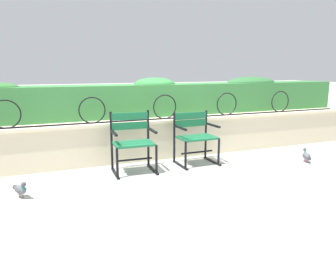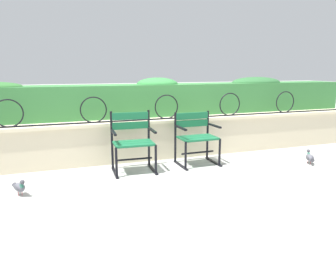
# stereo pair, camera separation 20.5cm
# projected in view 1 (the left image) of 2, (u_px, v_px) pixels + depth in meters

# --- Properties ---
(ground_plane) EXTENTS (60.00, 60.00, 0.00)m
(ground_plane) POSITION_uv_depth(u_px,v_px,m) (169.00, 170.00, 5.00)
(ground_plane) COLOR #ADADA8
(stone_wall) EXTENTS (8.50, 0.41, 0.68)m
(stone_wall) POSITION_uv_depth(u_px,v_px,m) (153.00, 139.00, 5.63)
(stone_wall) COLOR beige
(stone_wall) RESTS_ON ground
(iron_arch_fence) EXTENTS (7.93, 0.02, 0.42)m
(iron_arch_fence) POSITION_uv_depth(u_px,v_px,m) (134.00, 110.00, 5.34)
(iron_arch_fence) COLOR black
(iron_arch_fence) RESTS_ON stone_wall
(hedge_row) EXTENTS (8.33, 0.68, 0.68)m
(hedge_row) POSITION_uv_depth(u_px,v_px,m) (145.00, 98.00, 5.98)
(hedge_row) COLOR #387A3D
(hedge_row) RESTS_ON stone_wall
(park_chair_left) EXTENTS (0.64, 0.55, 0.90)m
(park_chair_left) POSITION_uv_depth(u_px,v_px,m) (133.00, 140.00, 4.89)
(park_chair_left) COLOR #19663D
(park_chair_left) RESTS_ON ground
(park_chair_right) EXTENTS (0.64, 0.53, 0.83)m
(park_chair_right) POSITION_uv_depth(u_px,v_px,m) (195.00, 135.00, 5.31)
(park_chair_right) COLOR #19663D
(park_chair_right) RESTS_ON ground
(pigeon_near_chairs) EXTENTS (0.19, 0.27, 0.22)m
(pigeon_near_chairs) POSITION_uv_depth(u_px,v_px,m) (20.00, 189.00, 3.92)
(pigeon_near_chairs) COLOR #5B5B66
(pigeon_near_chairs) RESTS_ON ground
(pigeon_far_side) EXTENTS (0.18, 0.28, 0.22)m
(pigeon_far_side) POSITION_uv_depth(u_px,v_px,m) (306.00, 156.00, 5.41)
(pigeon_far_side) COLOR #5B5B66
(pigeon_far_side) RESTS_ON ground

